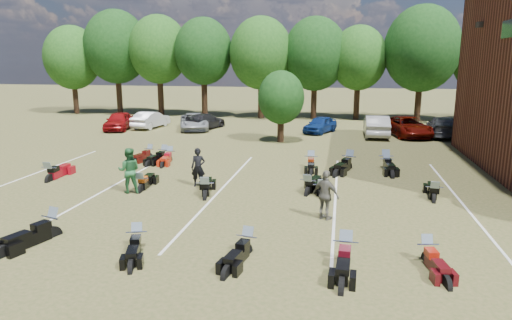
% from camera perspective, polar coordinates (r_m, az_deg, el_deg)
% --- Properties ---
extents(ground, '(160.00, 160.00, 0.00)m').
position_cam_1_polar(ground, '(16.83, 2.87, -7.10)').
color(ground, brown).
rests_on(ground, ground).
extents(car_0, '(2.54, 4.55, 1.46)m').
position_cam_1_polar(car_0, '(39.06, -16.76, 4.70)').
color(car_0, maroon).
rests_on(car_0, ground).
extents(car_1, '(1.98, 4.35, 1.38)m').
position_cam_1_polar(car_1, '(39.50, -13.02, 4.93)').
color(car_1, '#BABABE').
rests_on(car_1, ground).
extents(car_2, '(3.68, 5.25, 1.33)m').
position_cam_1_polar(car_2, '(37.82, -7.76, 4.77)').
color(car_2, gray).
rests_on(car_2, ground).
extents(car_3, '(2.86, 4.78, 1.30)m').
position_cam_1_polar(car_3, '(38.18, -6.42, 4.86)').
color(car_3, black).
rests_on(car_3, ground).
extents(car_4, '(2.85, 4.10, 1.30)m').
position_cam_1_polar(car_4, '(36.22, 8.03, 4.40)').
color(car_4, navy).
rests_on(car_4, ground).
extents(car_5, '(1.71, 4.83, 1.59)m').
position_cam_1_polar(car_5, '(35.32, 14.81, 4.15)').
color(car_5, '#A9A9A4').
rests_on(car_5, ground).
extents(car_6, '(3.60, 5.68, 1.46)m').
position_cam_1_polar(car_6, '(36.05, 18.45, 3.98)').
color(car_6, '#540A04').
rests_on(car_6, ground).
extents(car_7, '(2.55, 5.27, 1.48)m').
position_cam_1_polar(car_7, '(36.84, 22.33, 3.87)').
color(car_7, '#323336').
rests_on(car_7, ground).
extents(person_black, '(0.69, 0.51, 1.76)m').
position_cam_1_polar(person_black, '(20.68, -7.24, -0.93)').
color(person_black, black).
rests_on(person_black, ground).
extents(person_green, '(1.11, 0.96, 1.97)m').
position_cam_1_polar(person_green, '(20.27, -15.57, -1.27)').
color(person_green, '#225B2F').
rests_on(person_green, ground).
extents(person_grey, '(1.14, 0.92, 1.81)m').
position_cam_1_polar(person_grey, '(16.46, 8.72, -4.38)').
color(person_grey, '#57554B').
rests_on(person_grey, ground).
extents(motorcycle_1, '(1.40, 2.54, 1.35)m').
position_cam_1_polar(motorcycle_1, '(16.39, -24.10, -8.77)').
color(motorcycle_1, black).
rests_on(motorcycle_1, ground).
extents(motorcycle_2, '(1.24, 2.12, 1.13)m').
position_cam_1_polar(motorcycle_2, '(14.55, -14.58, -10.72)').
color(motorcycle_2, black).
rests_on(motorcycle_2, ground).
extents(motorcycle_3, '(1.00, 2.16, 1.16)m').
position_cam_1_polar(motorcycle_3, '(13.74, -1.15, -11.71)').
color(motorcycle_3, black).
rests_on(motorcycle_3, ground).
extents(motorcycle_5, '(0.85, 2.33, 1.28)m').
position_cam_1_polar(motorcycle_5, '(13.49, 11.03, -12.44)').
color(motorcycle_5, black).
rests_on(motorcycle_5, ground).
extents(motorcycle_6, '(0.97, 2.07, 1.11)m').
position_cam_1_polar(motorcycle_6, '(14.12, 20.52, -11.87)').
color(motorcycle_6, '#42090D').
rests_on(motorcycle_6, ground).
extents(motorcycle_7, '(0.89, 2.43, 1.34)m').
position_cam_1_polar(motorcycle_7, '(23.68, -24.35, -2.43)').
color(motorcycle_7, maroon).
rests_on(motorcycle_7, ground).
extents(motorcycle_8, '(0.91, 2.27, 1.23)m').
position_cam_1_polar(motorcycle_8, '(20.53, -14.17, -3.85)').
color(motorcycle_8, black).
rests_on(motorcycle_8, ground).
extents(motorcycle_9, '(1.23, 2.48, 1.32)m').
position_cam_1_polar(motorcycle_9, '(19.09, -6.37, -4.77)').
color(motorcycle_9, black).
rests_on(motorcycle_9, ground).
extents(motorcycle_11, '(1.22, 2.38, 1.27)m').
position_cam_1_polar(motorcycle_11, '(19.61, 6.47, -4.32)').
color(motorcycle_11, black).
rests_on(motorcycle_11, ground).
extents(motorcycle_12, '(1.30, 2.15, 1.14)m').
position_cam_1_polar(motorcycle_12, '(19.27, 8.03, -4.66)').
color(motorcycle_12, black).
rests_on(motorcycle_12, ground).
extents(motorcycle_13, '(0.90, 2.22, 1.20)m').
position_cam_1_polar(motorcycle_13, '(19.92, 21.29, -4.84)').
color(motorcycle_13, black).
rests_on(motorcycle_13, ground).
extents(motorcycle_14, '(1.01, 2.14, 1.14)m').
position_cam_1_polar(motorcycle_14, '(27.30, -13.15, 0.21)').
color(motorcycle_14, '#3C0C08').
rests_on(motorcycle_14, ground).
extents(motorcycle_15, '(0.90, 2.18, 1.18)m').
position_cam_1_polar(motorcycle_15, '(26.30, -10.71, -0.14)').
color(motorcycle_15, '#A01D0B').
rests_on(motorcycle_15, ground).
extents(motorcycle_16, '(1.04, 2.30, 1.24)m').
position_cam_1_polar(motorcycle_16, '(26.57, -11.44, -0.04)').
color(motorcycle_16, black).
rests_on(motorcycle_16, ground).
extents(motorcycle_17, '(0.89, 2.32, 1.27)m').
position_cam_1_polar(motorcycle_17, '(24.46, 6.86, -0.95)').
color(motorcycle_17, black).
rests_on(motorcycle_17, ground).
extents(motorcycle_18, '(1.61, 2.65, 1.41)m').
position_cam_1_polar(motorcycle_18, '(24.44, 11.48, -1.12)').
color(motorcycle_18, black).
rests_on(motorcycle_18, ground).
extents(motorcycle_19, '(0.83, 2.20, 1.20)m').
position_cam_1_polar(motorcycle_19, '(24.72, 15.95, -1.21)').
color(motorcycle_19, black).
rests_on(motorcycle_19, ground).
extents(motorcycle_20, '(1.00, 2.55, 1.39)m').
position_cam_1_polar(motorcycle_20, '(25.03, 15.86, -1.04)').
color(motorcycle_20, black).
rests_on(motorcycle_20, ground).
extents(tree_line, '(56.00, 6.00, 9.79)m').
position_cam_1_polar(tree_line, '(44.84, 6.82, 13.21)').
color(tree_line, black).
rests_on(tree_line, ground).
extents(young_tree_midfield, '(3.20, 3.20, 4.70)m').
position_cam_1_polar(young_tree_midfield, '(31.59, 3.15, 7.81)').
color(young_tree_midfield, black).
rests_on(young_tree_midfield, ground).
extents(parking_lines, '(20.10, 14.00, 0.01)m').
position_cam_1_polar(parking_lines, '(20.20, -4.45, -3.75)').
color(parking_lines, silver).
rests_on(parking_lines, ground).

